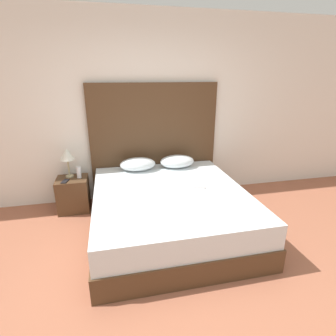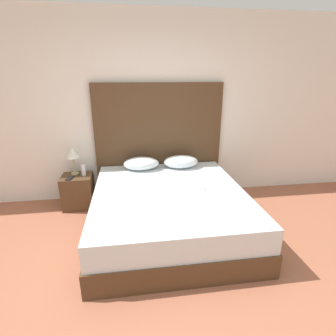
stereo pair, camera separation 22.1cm
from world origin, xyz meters
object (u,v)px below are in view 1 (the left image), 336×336
object	(u,v)px
table_lamp	(67,155)
phone_on_nightstand	(65,181)
phone_on_bed	(200,187)
bed	(170,210)
nightstand	(74,194)

from	to	relation	value
table_lamp	phone_on_nightstand	bearing A→B (deg)	-103.48
phone_on_bed	table_lamp	size ratio (longest dim) A/B	0.40
bed	table_lamp	distance (m)	1.62
nightstand	phone_on_nightstand	xyz separation A→B (m)	(-0.07, -0.10, 0.24)
phone_on_bed	table_lamp	world-z (taller)	table_lamp
bed	phone_on_nightstand	size ratio (longest dim) A/B	12.47
phone_on_bed	phone_on_nightstand	size ratio (longest dim) A/B	1.01
nightstand	phone_on_nightstand	distance (m)	0.27
table_lamp	nightstand	bearing A→B (deg)	-68.50
phone_on_bed	phone_on_nightstand	xyz separation A→B (m)	(-1.67, 0.71, -0.05)
phone_on_nightstand	phone_on_bed	bearing A→B (deg)	-22.94
bed	table_lamp	world-z (taller)	table_lamp
nightstand	table_lamp	size ratio (longest dim) A/B	1.16
table_lamp	phone_on_nightstand	distance (m)	0.36
nightstand	phone_on_bed	bearing A→B (deg)	-26.65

